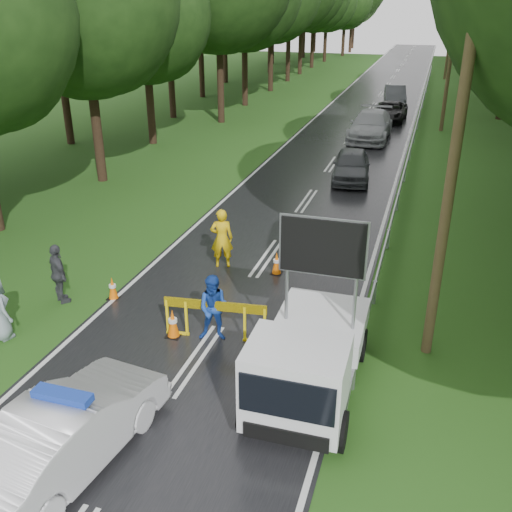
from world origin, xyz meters
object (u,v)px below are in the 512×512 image
at_px(police_sedan, 69,432).
at_px(work_truck, 308,359).
at_px(barrier, 215,311).
at_px(queue_car_second, 371,125).
at_px(queue_car_first, 351,165).
at_px(civilian, 215,308).
at_px(queue_car_fourth, 395,95).
at_px(officer, 222,238).
at_px(queue_car_third, 390,111).

distance_m(police_sedan, work_truck, 4.84).
distance_m(barrier, queue_car_second, 23.32).
relative_size(queue_car_first, queue_car_second, 0.74).
distance_m(barrier, civilian, 0.06).
bearing_deg(queue_car_second, queue_car_first, -88.67).
bearing_deg(police_sedan, queue_car_fourth, -86.23).
bearing_deg(officer, queue_car_first, -123.17).
bearing_deg(queue_car_second, queue_car_fourth, 88.39).
bearing_deg(queue_car_third, barrier, -91.43).
bearing_deg(work_truck, police_sedan, -140.38).
distance_m(work_truck, queue_car_first, 16.29).
bearing_deg(queue_car_third, work_truck, -86.31).
xyz_separation_m(work_truck, civilian, (-2.68, 1.59, -0.12)).
height_order(queue_car_third, queue_car_fourth, queue_car_fourth).
bearing_deg(queue_car_third, queue_car_first, -89.99).
bearing_deg(queue_car_first, civilian, -101.07).
bearing_deg(civilian, officer, 94.22).
distance_m(work_truck, queue_car_fourth, 37.50).
bearing_deg(queue_car_first, work_truck, -91.18).
height_order(work_truck, civilian, work_truck).
distance_m(work_truck, officer, 6.86).
bearing_deg(officer, civilian, 87.93).
relative_size(barrier, queue_car_third, 0.56).
height_order(barrier, queue_car_first, queue_car_first).
bearing_deg(queue_car_fourth, work_truck, -95.72).
bearing_deg(barrier, queue_car_third, 80.24).
bearing_deg(work_truck, queue_car_first, 94.69).
bearing_deg(queue_car_third, police_sedan, -92.70).
height_order(officer, queue_car_third, officer).
distance_m(queue_car_first, queue_car_second, 8.68).
height_order(officer, civilian, officer).
xyz_separation_m(officer, queue_car_second, (2.30, 19.30, -0.15)).
relative_size(police_sedan, queue_car_third, 1.00).
distance_m(civilian, queue_car_fourth, 35.92).
height_order(queue_car_second, queue_car_fourth, queue_car_second).
height_order(police_sedan, work_truck, work_truck).
bearing_deg(officer, work_truck, 105.37).
bearing_deg(queue_car_second, queue_car_third, 84.54).
bearing_deg(queue_car_fourth, queue_car_third, -95.97).
xyz_separation_m(queue_car_second, queue_car_third, (0.60, 6.00, -0.18)).
relative_size(officer, queue_car_first, 0.47).
distance_m(police_sedan, civilian, 4.82).
height_order(civilian, queue_car_second, civilian).
relative_size(barrier, queue_car_first, 0.62).
relative_size(police_sedan, queue_car_first, 1.10).
bearing_deg(queue_car_fourth, queue_car_first, -98.29).
bearing_deg(queue_car_first, officer, -109.59).
height_order(barrier, civilian, civilian).
distance_m(police_sedan, queue_car_third, 34.11).
height_order(work_truck, queue_car_second, work_truck).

